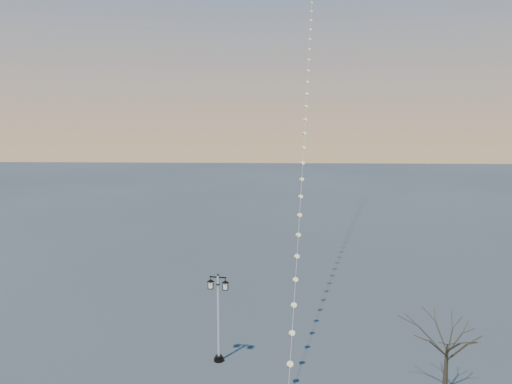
{
  "coord_description": "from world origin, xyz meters",
  "views": [
    {
      "loc": [
        -0.02,
        -23.57,
        13.8
      ],
      "look_at": [
        -1.51,
        7.54,
        9.45
      ],
      "focal_mm": 34.2,
      "sensor_mm": 36.0,
      "label": 1
    }
  ],
  "objects": [
    {
      "name": "bare_tree",
      "position": [
        8.56,
        0.28,
        3.08
      ],
      "size": [
        2.68,
        2.68,
        4.44
      ],
      "rotation": [
        0.0,
        0.0,
        -0.35
      ],
      "color": "#362C1D",
      "rests_on": "ground"
    },
    {
      "name": "kite_train",
      "position": [
        2.69,
        25.24,
        19.79
      ],
      "size": [
        5.01,
        52.89,
        39.72
      ],
      "rotation": [
        0.0,
        0.0,
        0.01
      ],
      "color": "black",
      "rests_on": "ground"
    },
    {
      "name": "street_lamp",
      "position": [
        -3.49,
        3.27,
        2.93
      ],
      "size": [
        1.33,
        0.62,
        5.29
      ],
      "rotation": [
        0.0,
        0.0,
        -0.19
      ],
      "color": "black",
      "rests_on": "ground"
    }
  ]
}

